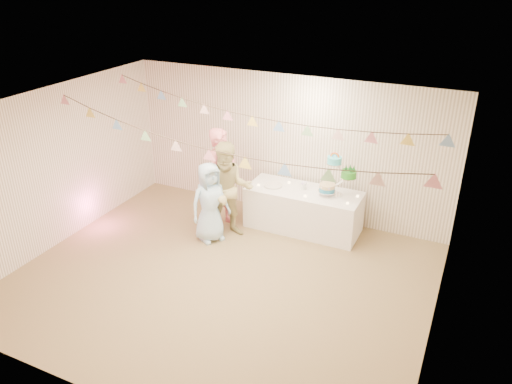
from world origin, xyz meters
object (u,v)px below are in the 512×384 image
at_px(cake_stand, 337,175).
at_px(person_adult_b, 229,191).
at_px(table, 303,210).
at_px(person_child, 210,202).
at_px(person_adult_a, 222,179).

distance_m(cake_stand, person_adult_b, 1.82).
distance_m(table, cake_stand, 0.92).
height_order(person_adult_b, person_child, person_adult_b).
xyz_separation_m(table, person_adult_a, (-1.33, -0.49, 0.54)).
distance_m(cake_stand, person_adult_a, 1.97).
height_order(cake_stand, person_adult_a, person_adult_a).
distance_m(table, person_adult_b, 1.39).
xyz_separation_m(cake_stand, person_adult_b, (-1.62, -0.80, -0.26)).
xyz_separation_m(table, cake_stand, (0.55, 0.05, 0.74)).
bearing_deg(person_adult_a, cake_stand, -64.03).
height_order(table, cake_stand, cake_stand).
bearing_deg(table, person_adult_b, -144.86).
bearing_deg(person_child, person_adult_b, -7.41).
bearing_deg(person_adult_b, person_adult_a, 103.76).
distance_m(cake_stand, person_child, 2.16).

